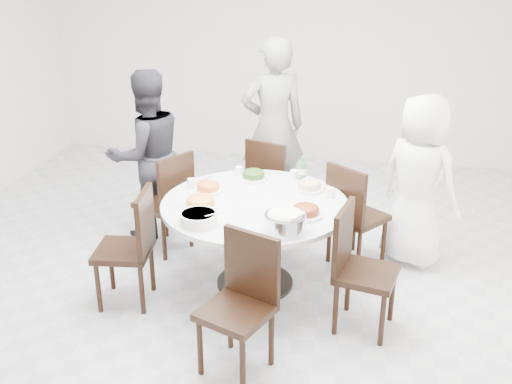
% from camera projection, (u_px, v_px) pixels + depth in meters
% --- Properties ---
extents(floor, '(6.00, 6.00, 0.01)m').
position_uv_depth(floor, '(232.00, 264.00, 5.37)').
color(floor, silver).
rests_on(floor, ground).
extents(wall_back, '(6.00, 0.01, 2.80)m').
position_uv_depth(wall_back, '(280.00, 51.00, 7.56)').
color(wall_back, white).
rests_on(wall_back, ground).
extents(wall_front, '(6.00, 0.01, 2.80)m').
position_uv_depth(wall_front, '(44.00, 331.00, 2.11)').
color(wall_front, white).
rests_on(wall_front, ground).
extents(dining_table, '(1.50, 1.50, 0.75)m').
position_uv_depth(dining_table, '(255.00, 244.00, 4.91)').
color(dining_table, white).
rests_on(dining_table, floor).
extents(chair_ne, '(0.59, 0.59, 0.95)m').
position_uv_depth(chair_ne, '(358.00, 214.00, 5.22)').
color(chair_ne, black).
rests_on(chair_ne, floor).
extents(chair_n, '(0.54, 0.54, 0.95)m').
position_uv_depth(chair_n, '(275.00, 183.00, 5.89)').
color(chair_n, black).
rests_on(chair_n, floor).
extents(chair_nw, '(0.57, 0.57, 0.95)m').
position_uv_depth(chair_nw, '(163.00, 201.00, 5.48)').
color(chair_nw, black).
rests_on(chair_nw, floor).
extents(chair_sw, '(0.46, 0.46, 0.95)m').
position_uv_depth(chair_sw, '(123.00, 248.00, 4.64)').
color(chair_sw, black).
rests_on(chair_sw, floor).
extents(chair_s, '(0.55, 0.55, 0.95)m').
position_uv_depth(chair_s, '(236.00, 309.00, 3.87)').
color(chair_s, black).
rests_on(chair_s, floor).
extents(chair_se, '(0.50, 0.50, 0.95)m').
position_uv_depth(chair_se, '(367.00, 271.00, 4.31)').
color(chair_se, black).
rests_on(chair_se, floor).
extents(diner_right, '(0.89, 0.84, 1.53)m').
position_uv_depth(diner_right, '(419.00, 181.00, 5.15)').
color(diner_right, white).
rests_on(diner_right, floor).
extents(diner_middle, '(0.79, 0.66, 1.84)m').
position_uv_depth(diner_middle, '(273.00, 127.00, 6.12)').
color(diner_middle, black).
rests_on(diner_middle, floor).
extents(diner_left, '(1.00, 0.98, 1.62)m').
position_uv_depth(diner_left, '(147.00, 155.00, 5.65)').
color(diner_left, black).
rests_on(diner_left, floor).
extents(dish_greens, '(0.25, 0.25, 0.06)m').
position_uv_depth(dish_greens, '(253.00, 176.00, 5.22)').
color(dish_greens, white).
rests_on(dish_greens, dining_table).
extents(dish_pale, '(0.25, 0.25, 0.07)m').
position_uv_depth(dish_pale, '(309.00, 187.00, 4.99)').
color(dish_pale, white).
rests_on(dish_pale, dining_table).
extents(dish_orange, '(0.24, 0.24, 0.06)m').
position_uv_depth(dish_orange, '(208.00, 188.00, 4.96)').
color(dish_orange, white).
rests_on(dish_orange, dining_table).
extents(dish_redbrown, '(0.26, 0.26, 0.07)m').
position_uv_depth(dish_redbrown, '(306.00, 212.00, 4.52)').
color(dish_redbrown, white).
rests_on(dish_redbrown, dining_table).
extents(dish_tofu, '(0.29, 0.29, 0.08)m').
position_uv_depth(dish_tofu, '(201.00, 203.00, 4.67)').
color(dish_tofu, white).
rests_on(dish_tofu, dining_table).
extents(rice_bowl, '(0.30, 0.30, 0.13)m').
position_uv_depth(rice_bowl, '(285.00, 223.00, 4.27)').
color(rice_bowl, silver).
rests_on(rice_bowl, dining_table).
extents(soup_bowl, '(0.28, 0.28, 0.09)m').
position_uv_depth(soup_bowl, '(199.00, 218.00, 4.39)').
color(soup_bowl, white).
rests_on(soup_bowl, dining_table).
extents(beverage_bottle, '(0.07, 0.07, 0.23)m').
position_uv_depth(beverage_bottle, '(303.00, 169.00, 5.14)').
color(beverage_bottle, '#2D7240').
rests_on(beverage_bottle, dining_table).
extents(tea_cups, '(0.07, 0.07, 0.08)m').
position_uv_depth(tea_cups, '(265.00, 171.00, 5.31)').
color(tea_cups, white).
rests_on(tea_cups, dining_table).
extents(chopsticks, '(0.24, 0.04, 0.01)m').
position_uv_depth(chopsticks, '(267.00, 174.00, 5.35)').
color(chopsticks, tan).
rests_on(chopsticks, dining_table).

